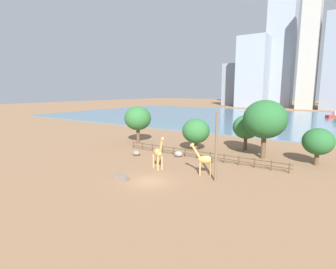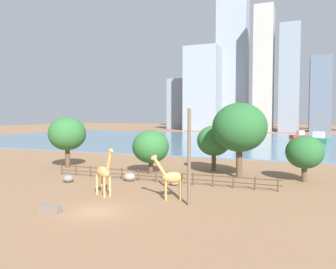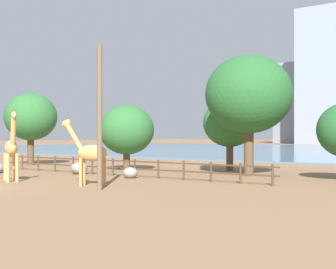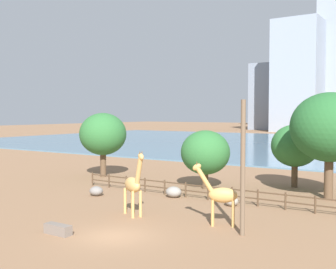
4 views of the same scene
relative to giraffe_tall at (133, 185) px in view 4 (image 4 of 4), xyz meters
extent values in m
cylinder|color=tan|center=(0.62, -0.02, -1.25)|extent=(0.29, 0.29, 1.82)
cylinder|color=tan|center=(0.34, -0.51, -1.25)|extent=(0.29, 0.29, 1.82)
cylinder|color=tan|center=(-0.62, 0.67, -1.25)|extent=(0.29, 0.29, 1.82)
cylinder|color=tan|center=(-0.89, 0.17, -1.25)|extent=(0.29, 0.29, 1.82)
ellipsoid|color=tan|center=(-0.14, 0.08, -0.02)|extent=(2.15, 1.68, 1.05)
cylinder|color=tan|center=(0.82, -0.46, 1.14)|extent=(1.02, 0.77, 2.00)
ellipsoid|color=tan|center=(1.12, -0.62, 2.08)|extent=(0.82, 0.65, 0.62)
cone|color=brown|center=(1.16, -0.55, 2.39)|extent=(0.13, 0.13, 0.19)
cone|color=brown|center=(1.08, -0.69, 2.39)|extent=(0.13, 0.13, 0.19)
cylinder|color=tan|center=(5.85, 0.53, -1.33)|extent=(0.25, 0.25, 1.66)
cylinder|color=tan|center=(5.64, 1.00, -1.33)|extent=(0.25, 0.25, 1.66)
cylinder|color=tan|center=(7.02, 1.06, -1.33)|extent=(0.25, 0.25, 1.66)
cylinder|color=tan|center=(6.81, 1.53, -1.33)|extent=(0.25, 0.25, 1.66)
ellipsoid|color=tan|center=(6.33, 1.03, -0.21)|extent=(1.97, 1.43, 0.96)
cylinder|color=tan|center=(5.26, 0.54, 0.76)|extent=(1.24, 0.78, 1.71)
ellipsoid|color=tan|center=(4.82, 0.34, 1.54)|extent=(0.77, 0.56, 0.64)
cone|color=brown|center=(4.85, 0.27, 1.82)|extent=(0.12, 0.12, 0.17)
cone|color=brown|center=(4.79, 0.41, 1.82)|extent=(0.12, 0.12, 0.17)
cylinder|color=brown|center=(8.21, -0.29, 1.79)|extent=(0.28, 0.28, 7.90)
ellipsoid|color=gray|center=(-1.07, 6.90, -1.70)|extent=(1.36, 1.22, 0.92)
ellipsoid|color=gray|center=(-7.04, 3.85, -1.75)|extent=(1.21, 1.09, 0.82)
ellipsoid|color=gray|center=(4.44, 6.51, -1.78)|extent=(1.02, 1.01, 0.76)
cube|color=#72665B|center=(-0.93, -6.02, -1.86)|extent=(1.80, 0.60, 0.60)
cylinder|color=#4C3826|center=(-10.89, 7.47, -1.51)|extent=(0.14, 0.14, 1.30)
cylinder|color=#4C3826|center=(-8.76, 7.47, -1.51)|extent=(0.14, 0.14, 1.30)
cylinder|color=#4C3826|center=(-6.63, 7.47, -1.51)|extent=(0.14, 0.14, 1.30)
cylinder|color=#4C3826|center=(-4.49, 7.47, -1.51)|extent=(0.14, 0.14, 1.30)
cylinder|color=#4C3826|center=(-2.36, 7.47, -1.51)|extent=(0.14, 0.14, 1.30)
cylinder|color=#4C3826|center=(-0.23, 7.47, -1.51)|extent=(0.14, 0.14, 1.30)
cylinder|color=#4C3826|center=(1.90, 7.47, -1.51)|extent=(0.14, 0.14, 1.30)
cylinder|color=#4C3826|center=(4.04, 7.47, -1.51)|extent=(0.14, 0.14, 1.30)
cylinder|color=#4C3826|center=(6.17, 7.47, -1.51)|extent=(0.14, 0.14, 1.30)
cylinder|color=#4C3826|center=(8.30, 7.47, -1.51)|extent=(0.14, 0.14, 1.30)
cylinder|color=#4C3826|center=(10.44, 7.47, -1.51)|extent=(0.14, 0.14, 1.30)
cube|color=#4C3826|center=(2.11, 7.47, -1.05)|extent=(26.10, 0.08, 0.10)
cube|color=#4C3826|center=(2.11, 7.47, -1.57)|extent=(26.10, 0.08, 0.10)
cylinder|color=brown|center=(-13.82, 12.31, -0.80)|extent=(0.66, 0.66, 2.72)
ellipsoid|color=#2D6B33|center=(-13.82, 12.31, 2.65)|extent=(5.22, 5.22, 4.69)
cylinder|color=brown|center=(10.08, 13.19, -0.44)|extent=(0.72, 0.72, 3.43)
ellipsoid|color=#26602D|center=(10.08, 13.19, 3.82)|extent=(6.36, 6.36, 5.73)
cylinder|color=brown|center=(-0.77, 11.99, -1.36)|extent=(0.57, 0.57, 1.59)
ellipsoid|color=#2D6B33|center=(-0.77, 11.99, 1.28)|extent=(4.63, 4.63, 4.16)
cylinder|color=brown|center=(6.06, 17.36, -1.05)|extent=(0.59, 0.59, 2.21)
ellipsoid|color=#2D6B33|center=(6.06, 17.36, 1.86)|extent=(4.50, 4.50, 4.05)
cube|color=#939EAD|center=(-28.90, 139.32, 19.12)|extent=(17.15, 14.51, 42.55)
cube|color=gray|center=(-45.17, 155.11, 12.14)|extent=(15.20, 12.68, 28.59)
camera|label=1|loc=(19.59, -26.99, 8.02)|focal=28.00mm
camera|label=2|loc=(16.18, -25.39, 5.10)|focal=35.00mm
camera|label=3|loc=(27.98, -20.31, 0.85)|focal=55.00mm
camera|label=4|loc=(17.78, -22.90, 4.95)|focal=45.00mm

